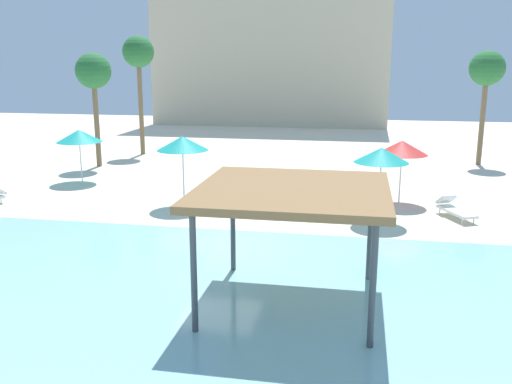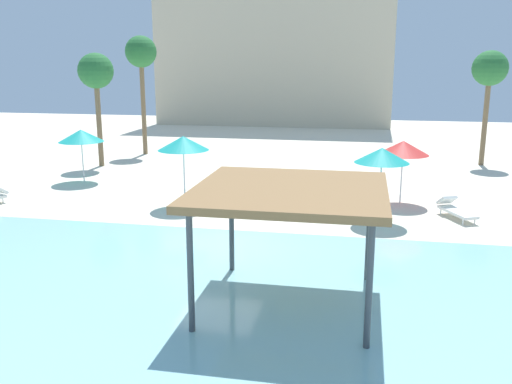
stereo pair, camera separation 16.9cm
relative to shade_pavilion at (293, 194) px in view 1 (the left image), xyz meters
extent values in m
plane|color=beige|center=(-2.81, 3.96, -2.72)|extent=(80.00, 80.00, 0.00)
cube|color=#8CC6CC|center=(-2.81, -1.29, -2.70)|extent=(44.00, 13.50, 0.04)
cylinder|color=#42474C|center=(-1.85, 1.85, -1.36)|extent=(0.14, 0.14, 2.71)
cylinder|color=#42474C|center=(1.85, 1.85, -1.36)|extent=(0.14, 0.14, 2.71)
cylinder|color=#42474C|center=(-1.85, -1.85, -1.36)|extent=(0.14, 0.14, 2.71)
cylinder|color=#42474C|center=(1.85, -1.85, -1.36)|extent=(0.14, 0.14, 2.71)
cube|color=olive|center=(0.00, 0.00, 0.08)|extent=(4.39, 4.39, 0.18)
cylinder|color=silver|center=(2.26, 7.59, -1.62)|extent=(0.06, 0.06, 2.18)
cone|color=teal|center=(2.26, 7.59, -0.27)|extent=(1.95, 1.95, 0.54)
cylinder|color=silver|center=(3.18, 10.52, -1.71)|extent=(0.06, 0.06, 2.02)
cone|color=red|center=(3.18, 10.52, -0.41)|extent=(2.06, 2.06, 0.57)
cylinder|color=silver|center=(-5.37, 8.41, -1.58)|extent=(0.06, 0.06, 2.27)
cone|color=teal|center=(-5.37, 8.41, -0.16)|extent=(2.02, 2.02, 0.56)
cylinder|color=silver|center=(-11.61, 11.88, -1.74)|extent=(0.06, 0.06, 1.95)
cone|color=teal|center=(-11.61, 11.88, -0.48)|extent=(2.13, 2.13, 0.59)
cylinder|color=white|center=(5.65, 7.95, -2.61)|extent=(0.05, 0.05, 0.22)
cylinder|color=white|center=(5.21, 7.75, -2.61)|extent=(0.05, 0.05, 0.22)
cylinder|color=white|center=(5.05, 9.26, -2.61)|extent=(0.05, 0.05, 0.22)
cylinder|color=white|center=(4.61, 9.06, -2.61)|extent=(0.05, 0.05, 0.22)
cube|color=white|center=(5.13, 8.50, -2.45)|extent=(1.30, 1.89, 0.10)
cube|color=white|center=(4.82, 9.18, -2.17)|extent=(0.76, 0.71, 0.40)
cylinder|color=white|center=(-12.84, 7.36, -2.61)|extent=(0.05, 0.05, 0.22)
cylinder|color=white|center=(-2.11, 7.83, -2.61)|extent=(0.05, 0.05, 0.22)
cylinder|color=white|center=(-2.55, 8.02, -2.61)|extent=(0.05, 0.05, 0.22)
cylinder|color=white|center=(-1.55, 9.16, -2.61)|extent=(0.05, 0.05, 0.22)
cylinder|color=white|center=(-1.99, 9.35, -2.61)|extent=(0.05, 0.05, 0.22)
cube|color=white|center=(-2.05, 8.59, -2.45)|extent=(1.25, 1.89, 0.10)
cube|color=white|center=(-1.76, 9.27, -2.17)|extent=(0.75, 0.70, 0.40)
cylinder|color=brown|center=(8.14, 20.27, -0.23)|extent=(0.28, 0.28, 4.97)
sphere|color=#286B33|center=(8.14, 20.27, 2.60)|extent=(1.90, 1.90, 1.90)
cylinder|color=brown|center=(-11.84, 20.23, 0.23)|extent=(0.28, 0.28, 5.89)
sphere|color=#286B33|center=(-11.84, 20.23, 3.53)|extent=(1.90, 1.90, 1.90)
cylinder|color=brown|center=(-12.68, 15.91, -0.30)|extent=(0.28, 0.28, 4.83)
sphere|color=#286B33|center=(-12.68, 15.91, 2.47)|extent=(1.90, 1.90, 1.90)
cube|color=beige|center=(-6.68, 41.31, 5.90)|extent=(20.93, 10.69, 17.24)
camera|label=1|loc=(1.45, -12.39, 3.00)|focal=39.03mm
camera|label=2|loc=(1.61, -12.35, 3.00)|focal=39.03mm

